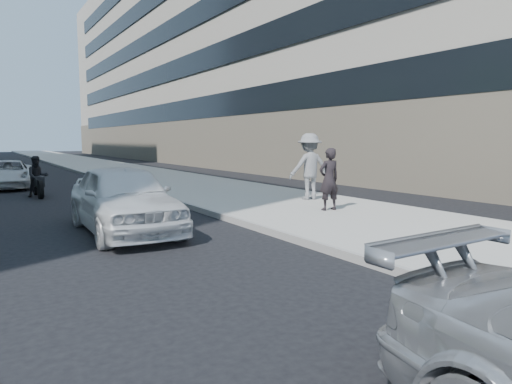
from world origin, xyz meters
TOP-DOWN VIEW (x-y plane):
  - ground at (0.00, 0.00)m, footprint 160.00×160.00m
  - near_sidewalk at (4.00, 20.00)m, footprint 5.00×120.00m
  - near_building at (17.00, 32.00)m, footprint 14.00×70.00m
  - jogger at (5.00, 6.31)m, footprint 1.41×0.94m
  - pedestrian_woman at (4.09, 4.32)m, footprint 0.62×0.44m
  - white_sedan_near at (-1.05, 4.99)m, footprint 1.83×4.35m
  - white_sedan_far at (-2.62, 16.45)m, footprint 2.37×4.30m
  - motorcycle at (-1.91, 12.62)m, footprint 0.73×2.05m

SIDE VIEW (x-z plane):
  - ground at x=0.00m, z-range 0.00..0.00m
  - near_sidewalk at x=4.00m, z-range 0.00..0.15m
  - white_sedan_far at x=-2.62m, z-range 0.00..1.14m
  - motorcycle at x=-1.91m, z-range -0.08..1.35m
  - white_sedan_near at x=-1.05m, z-range 0.00..1.47m
  - pedestrian_woman at x=4.09m, z-range 0.15..1.77m
  - jogger at x=5.00m, z-range 0.15..2.17m
  - near_building at x=17.00m, z-range 0.00..20.00m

